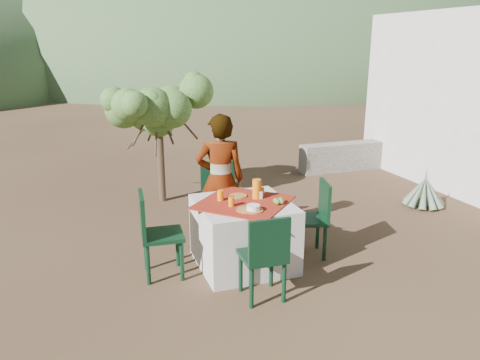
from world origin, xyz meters
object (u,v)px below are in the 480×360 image
(juice_pitcher, at_px, (257,189))
(person, at_px, (220,180))
(chair_near, at_px, (265,254))
(shrub_tree, at_px, (162,114))
(chair_left, at_px, (154,231))
(chair_far, at_px, (218,195))
(agave, at_px, (424,192))
(chair_right, at_px, (315,215))
(table, at_px, (244,233))

(juice_pitcher, bearing_deg, person, 111.00)
(chair_near, bearing_deg, shrub_tree, -82.92)
(chair_left, bearing_deg, chair_far, -42.54)
(chair_near, height_order, agave, chair_near)
(person, height_order, agave, person)
(person, height_order, juice_pitcher, person)
(chair_far, relative_size, chair_right, 1.06)
(agave, height_order, juice_pitcher, juice_pitcher)
(chair_left, bearing_deg, chair_near, -128.62)
(chair_left, bearing_deg, agave, -73.51)
(shrub_tree, bearing_deg, agave, -24.01)
(chair_near, relative_size, agave, 1.33)
(shrub_tree, relative_size, juice_pitcher, 8.02)
(shrub_tree, xyz_separation_m, juice_pitcher, (0.60, -2.55, -0.53))
(table, height_order, person, person)
(chair_near, height_order, chair_right, chair_right)
(agave, bearing_deg, chair_far, 179.71)
(chair_far, distance_m, chair_near, 1.79)
(juice_pitcher, bearing_deg, agave, 15.46)
(chair_right, xyz_separation_m, agave, (2.47, 0.99, -0.28))
(chair_left, distance_m, person, 1.18)
(chair_near, xyz_separation_m, juice_pitcher, (0.26, 0.90, 0.37))
(chair_near, bearing_deg, chair_right, -139.22)
(chair_left, height_order, person, person)
(chair_right, relative_size, shrub_tree, 0.51)
(chair_right, xyz_separation_m, person, (-0.94, 0.74, 0.32))
(person, relative_size, juice_pitcher, 7.49)
(agave, bearing_deg, chair_near, -152.65)
(table, xyz_separation_m, chair_right, (0.88, -0.04, 0.13))
(table, bearing_deg, chair_far, 90.33)
(table, distance_m, agave, 3.49)
(person, bearing_deg, table, 108.81)
(chair_right, bearing_deg, shrub_tree, -139.31)
(chair_far, distance_m, juice_pitcher, 0.97)
(chair_right, height_order, juice_pitcher, juice_pitcher)
(chair_far, bearing_deg, chair_right, -35.97)
(chair_near, relative_size, juice_pitcher, 4.07)
(table, bearing_deg, chair_near, -95.29)
(table, height_order, chair_far, chair_far)
(chair_far, relative_size, person, 0.58)
(chair_far, relative_size, agave, 1.43)
(chair_far, bearing_deg, chair_left, -124.84)
(table, height_order, agave, table)
(table, distance_m, chair_far, 0.98)
(table, distance_m, shrub_tree, 2.85)
(juice_pitcher, bearing_deg, chair_right, -9.11)
(table, xyz_separation_m, chair_far, (-0.01, 0.97, 0.16))
(person, bearing_deg, shrub_tree, -65.22)
(table, bearing_deg, person, 94.57)
(chair_left, relative_size, chair_right, 1.04)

